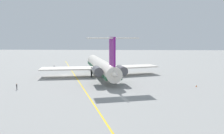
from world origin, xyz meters
TOP-DOWN VIEW (x-y plane):
  - ground at (0.00, 0.00)m, footprint 319.48×319.48m
  - main_jetliner at (2.33, 13.59)m, footprint 47.63×42.65m
  - ground_crew_near_nose at (-15.34, -8.78)m, footprint 0.27×0.38m
  - ground_crew_near_tail at (23.50, -7.39)m, footprint 0.27×0.40m
  - safety_cone_nose at (17.87, 41.92)m, footprint 0.40×0.40m
  - taxiway_centreline at (1.02, 3.77)m, footprint 99.63×32.14m

SIDE VIEW (x-z plane):
  - ground at x=0.00m, z-range 0.00..0.00m
  - taxiway_centreline at x=1.02m, z-range 0.00..0.01m
  - safety_cone_nose at x=17.87m, z-range 0.00..0.55m
  - ground_crew_near_tail at x=23.50m, z-range 0.22..1.91m
  - ground_crew_near_nose at x=-15.34m, z-range 0.23..1.93m
  - main_jetliner at x=2.33m, z-range -3.20..10.89m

